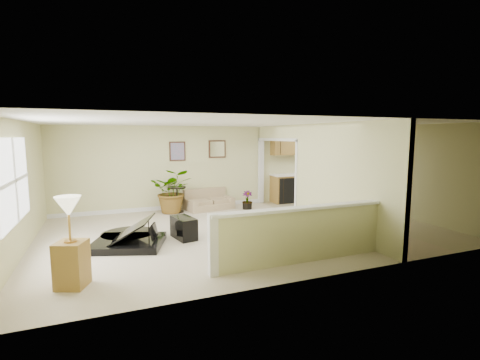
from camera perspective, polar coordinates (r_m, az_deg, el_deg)
name	(u,v)px	position (r m, az deg, el deg)	size (l,w,h in m)	color
floor	(245,230)	(8.29, 0.79, -8.20)	(9.00, 9.00, 0.00)	beige
back_wall	(208,167)	(10.86, -5.28, 2.16)	(9.00, 0.04, 2.50)	#BFBD82
front_wall	(321,199)	(5.43, 13.08, -3.09)	(9.00, 0.04, 2.50)	#BFBD82
left_wall	(19,188)	(7.57, -32.47, -1.15)	(0.04, 6.00, 2.50)	#BFBD82
right_wall	(393,170)	(10.61, 23.87, 1.45)	(0.04, 6.00, 2.50)	#BFBD82
ceiling	(245,123)	(7.99, 0.82, 9.35)	(9.00, 6.00, 0.04)	silver
kitchen_vinyl	(353,218)	(9.89, 17.99, -5.98)	(2.70, 6.00, 0.01)	gray
interior_partition	(306,175)	(9.10, 10.71, 0.89)	(0.18, 5.99, 2.50)	#BFBD82
pony_half_wall	(299,233)	(6.20, 9.73, -8.65)	(3.42, 0.22, 1.00)	#BFBD82
left_window	(13,181)	(7.06, -33.20, -0.09)	(0.05, 2.15, 1.45)	white
wall_art_left	(177,151)	(10.57, -10.23, 4.66)	(0.48, 0.04, 0.58)	#3E2316
wall_mirror	(217,149)	(10.89, -3.75, 5.09)	(0.55, 0.04, 0.55)	#3E2316
kitchen_cabinets	(301,176)	(11.96, 9.93, 0.72)	(2.36, 0.65, 2.33)	olive
piano	(126,220)	(7.44, -18.27, -6.18)	(1.84, 1.83, 1.26)	black
piano_bench	(184,228)	(7.67, -9.22, -7.76)	(0.35, 0.70, 0.46)	black
loveseat	(209,199)	(10.61, -5.19, -3.12)	(1.52, 1.02, 0.80)	tan
accent_table	(177,196)	(10.20, -10.30, -2.61)	(0.52, 0.52, 0.75)	black
palm_plant	(173,191)	(10.17, -10.97, -1.81)	(1.42, 1.33, 1.28)	black
small_plant	(247,201)	(10.55, 1.20, -3.53)	(0.40, 0.40, 0.55)	black
lamp_stand	(71,249)	(5.71, -26.01, -10.14)	(0.52, 0.52, 1.35)	olive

